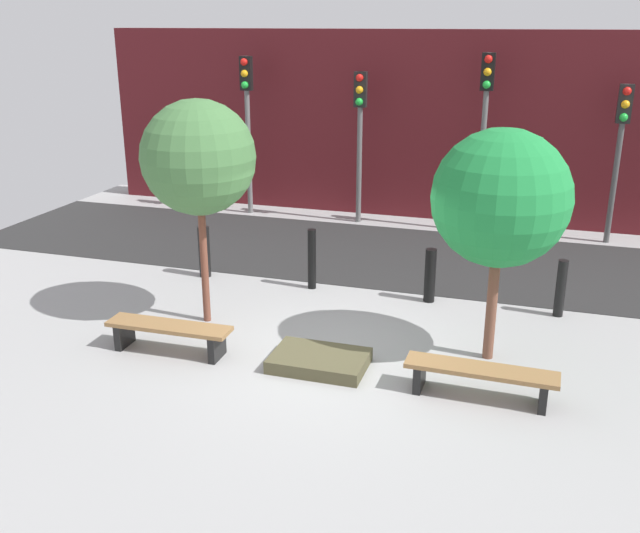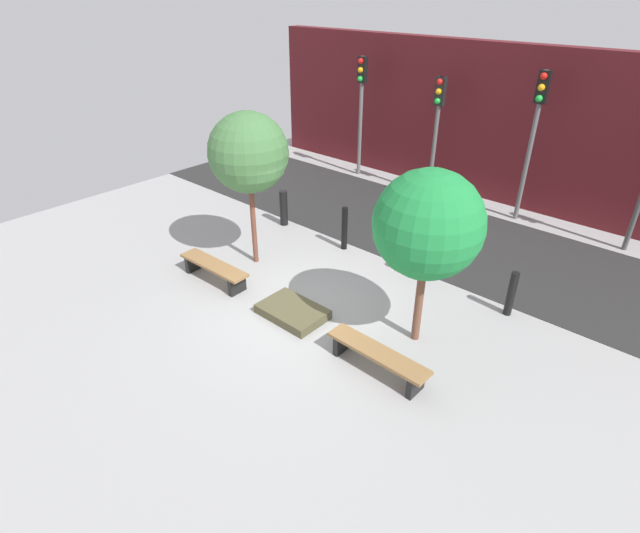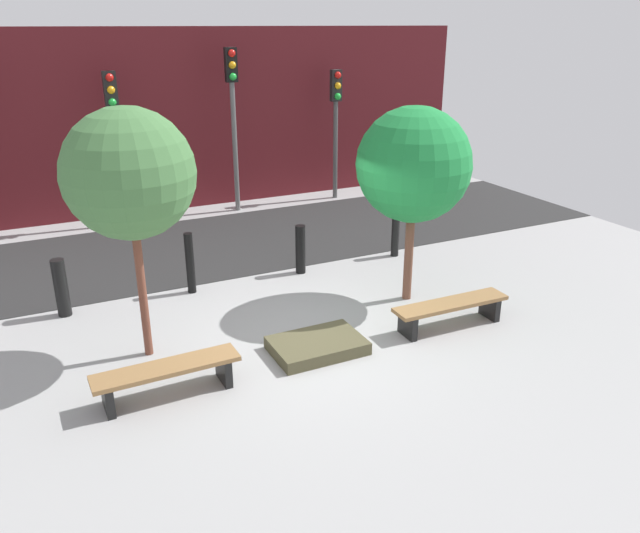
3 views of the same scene
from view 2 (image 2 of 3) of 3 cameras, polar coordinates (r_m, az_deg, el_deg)
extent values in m
plane|color=#9A9A9A|center=(10.11, -2.06, -4.94)|extent=(18.00, 18.00, 0.00)
cube|color=#272727|center=(13.56, 12.29, 4.02)|extent=(18.00, 4.01, 0.01)
cube|color=#511419|center=(15.70, 19.63, 15.03)|extent=(16.20, 0.50, 4.35)
cube|color=black|center=(11.71, -14.20, 0.41)|extent=(0.11, 0.42, 0.37)
cube|color=black|center=(10.67, -9.46, -2.12)|extent=(0.11, 0.42, 0.37)
cube|color=olive|center=(11.07, -12.06, 0.17)|extent=(1.84, 0.46, 0.06)
cube|color=black|center=(8.98, 2.57, -8.69)|extent=(0.11, 0.41, 0.36)
cube|color=black|center=(8.32, 10.88, -13.07)|extent=(0.11, 0.41, 0.36)
cube|color=olive|center=(8.48, 6.62, -9.75)|extent=(1.91, 0.45, 0.06)
cube|color=#4D4930|center=(9.90, -3.15, -5.16)|extent=(1.31, 0.88, 0.18)
cylinder|color=brown|center=(11.42, -7.64, 5.34)|extent=(0.12, 0.12, 2.15)
sphere|color=#447540|center=(10.87, -8.20, 12.76)|extent=(1.72, 1.72, 1.72)
cylinder|color=brown|center=(9.01, 11.31, -3.44)|extent=(0.15, 0.15, 1.81)
sphere|color=#1F833C|center=(8.33, 12.26, 4.71)|extent=(1.85, 1.85, 1.85)
cylinder|color=black|center=(13.46, -4.18, 6.68)|extent=(0.22, 0.22, 0.96)
cylinder|color=black|center=(12.14, 2.81, 4.37)|extent=(0.15, 0.15, 1.09)
cylinder|color=black|center=(11.13, 11.19, 0.82)|extent=(0.19, 0.19, 0.93)
cylinder|color=black|center=(10.41, 21.01, -2.93)|extent=(0.16, 0.16, 0.95)
cylinder|color=slate|center=(16.91, 4.65, 16.52)|extent=(0.12, 0.12, 3.75)
cube|color=black|center=(16.63, 4.88, 21.51)|extent=(0.28, 0.16, 0.78)
sphere|color=red|center=(16.52, 4.68, 22.36)|extent=(0.17, 0.17, 0.17)
sphere|color=orange|center=(16.55, 4.64, 21.47)|extent=(0.17, 0.17, 0.17)
sphere|color=green|center=(16.59, 4.60, 20.59)|extent=(0.17, 0.17, 0.17)
cylinder|color=#5C5C5C|center=(15.49, 13.00, 14.06)|extent=(0.12, 0.12, 3.46)
cube|color=black|center=(15.20, 13.60, 18.91)|extent=(0.28, 0.16, 0.78)
sphere|color=red|center=(15.06, 13.51, 19.84)|extent=(0.17, 0.17, 0.17)
sphere|color=orange|center=(15.10, 13.39, 18.87)|extent=(0.17, 0.17, 0.17)
sphere|color=green|center=(15.15, 13.27, 17.91)|extent=(0.17, 0.17, 0.17)
cylinder|color=#5D5D5D|center=(14.36, 22.83, 12.20)|extent=(0.12, 0.12, 3.90)
cube|color=black|center=(14.02, 24.13, 18.22)|extent=(0.28, 0.16, 0.78)
sphere|color=red|center=(13.89, 24.20, 19.22)|extent=(0.17, 0.17, 0.17)
sphere|color=orange|center=(13.93, 23.97, 18.19)|extent=(0.17, 0.17, 0.17)
sphere|color=green|center=(13.97, 23.75, 17.16)|extent=(0.17, 0.17, 0.17)
camera|label=1|loc=(4.35, -81.53, -14.34)|focal=40.00mm
camera|label=3|loc=(9.46, -57.26, 8.20)|focal=35.00mm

